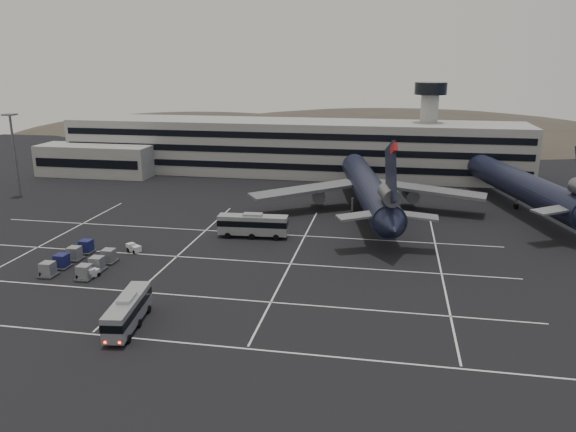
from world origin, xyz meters
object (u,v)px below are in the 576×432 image
object	(u,v)px
bus_near	(128,310)
trijet_main	(368,189)
tug_a	(90,273)
uld_cluster	(80,260)
bus_far	(253,224)

from	to	relation	value
bus_near	trijet_main	bearing A→B (deg)	57.73
tug_a	uld_cluster	world-z (taller)	uld_cluster
bus_near	bus_far	xyz separation A→B (m)	(5.93, 35.23, 0.24)
uld_cluster	bus_near	bearing A→B (deg)	-46.76
bus_far	uld_cluster	distance (m)	28.52
tug_a	trijet_main	bearing A→B (deg)	70.29
trijet_main	tug_a	bearing A→B (deg)	-142.65
bus_near	uld_cluster	world-z (taller)	bus_near
bus_far	tug_a	distance (m)	28.68
tug_a	bus_far	bearing A→B (deg)	73.38
trijet_main	bus_near	distance (m)	59.09
bus_far	uld_cluster	world-z (taller)	bus_far
bus_far	trijet_main	bearing A→B (deg)	-48.75
uld_cluster	trijet_main	bearing A→B (deg)	42.46
trijet_main	uld_cluster	world-z (taller)	trijet_main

